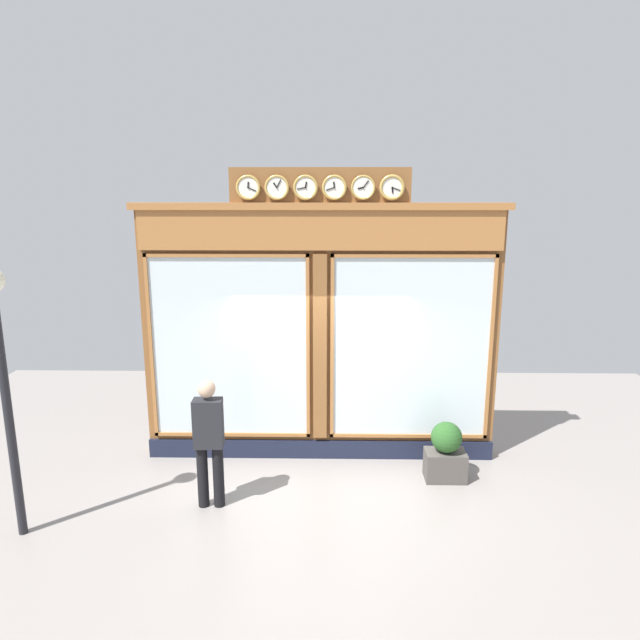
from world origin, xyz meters
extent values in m
plane|color=gray|center=(0.00, 2.80, 0.00)|extent=(14.00, 14.00, 0.00)
cube|color=brown|center=(0.00, -0.15, 1.85)|extent=(5.18, 0.30, 3.70)
cube|color=#191E33|center=(0.00, 0.02, 0.14)|extent=(5.18, 0.08, 0.28)
cube|color=#A56936|center=(0.00, 0.04, 3.42)|extent=(5.08, 0.08, 0.55)
cube|color=#A56936|center=(0.00, 0.02, 3.75)|extent=(5.29, 0.20, 0.10)
cube|color=silver|center=(-1.32, 0.01, 1.72)|extent=(2.24, 0.02, 2.65)
cube|color=#A56936|center=(-1.32, 0.04, 3.07)|extent=(2.34, 0.04, 0.05)
cube|color=#A56936|center=(-1.32, 0.04, 0.37)|extent=(2.34, 0.04, 0.05)
cube|color=#A56936|center=(-2.47, 0.04, 1.72)|extent=(0.05, 0.04, 2.75)
cube|color=#A56936|center=(-0.18, 0.04, 1.72)|extent=(0.05, 0.04, 2.75)
cube|color=silver|center=(1.32, 0.01, 1.72)|extent=(2.24, 0.02, 2.65)
cube|color=#A56936|center=(1.32, 0.04, 3.07)|extent=(2.34, 0.04, 0.05)
cube|color=#A56936|center=(1.32, 0.04, 0.37)|extent=(2.34, 0.04, 0.05)
cube|color=#A56936|center=(2.47, 0.04, 1.72)|extent=(0.05, 0.04, 2.75)
cube|color=#A56936|center=(0.18, 0.04, 1.72)|extent=(0.05, 0.04, 2.75)
cube|color=brown|center=(0.00, 0.03, 1.72)|extent=(0.20, 0.10, 2.75)
cube|color=brown|center=(0.00, -0.02, 4.00)|extent=(2.50, 0.06, 0.54)
cylinder|color=white|center=(-0.98, 0.06, 4.00)|extent=(0.28, 0.02, 0.28)
torus|color=#B79347|center=(-0.98, 0.06, 4.00)|extent=(0.35, 0.04, 0.35)
cube|color=black|center=(-0.98, 0.07, 3.96)|extent=(0.03, 0.01, 0.08)
cube|color=black|center=(-1.03, 0.07, 3.98)|extent=(0.11, 0.01, 0.05)
sphere|color=black|center=(-0.98, 0.08, 4.00)|extent=(0.02, 0.02, 0.02)
cylinder|color=white|center=(-0.59, 0.06, 4.00)|extent=(0.28, 0.02, 0.28)
torus|color=#B79347|center=(-0.59, 0.06, 4.00)|extent=(0.33, 0.03, 0.33)
cube|color=black|center=(-0.55, 0.07, 3.99)|extent=(0.08, 0.01, 0.03)
cube|color=black|center=(-0.62, 0.07, 4.05)|extent=(0.08, 0.01, 0.10)
sphere|color=black|center=(-0.59, 0.08, 4.00)|extent=(0.02, 0.02, 0.02)
cylinder|color=white|center=(-0.20, 0.06, 4.00)|extent=(0.28, 0.02, 0.28)
torus|color=#B79347|center=(-0.20, 0.06, 4.00)|extent=(0.34, 0.04, 0.34)
cube|color=black|center=(-0.19, 0.07, 4.04)|extent=(0.03, 0.01, 0.08)
cube|color=black|center=(-0.14, 0.07, 3.98)|extent=(0.12, 0.01, 0.05)
sphere|color=black|center=(-0.20, 0.08, 4.00)|extent=(0.02, 0.02, 0.02)
cylinder|color=white|center=(0.20, 0.06, 4.00)|extent=(0.28, 0.02, 0.28)
torus|color=#B79347|center=(0.20, 0.06, 4.00)|extent=(0.34, 0.04, 0.34)
cube|color=black|center=(0.19, 0.07, 4.04)|extent=(0.03, 0.01, 0.08)
cube|color=black|center=(0.25, 0.07, 3.99)|extent=(0.12, 0.01, 0.03)
sphere|color=black|center=(0.20, 0.08, 4.00)|extent=(0.02, 0.02, 0.02)
cylinder|color=white|center=(0.59, 0.06, 4.00)|extent=(0.28, 0.02, 0.28)
torus|color=#B79347|center=(0.59, 0.06, 4.00)|extent=(0.34, 0.04, 0.34)
cube|color=black|center=(0.61, 0.07, 4.03)|extent=(0.06, 0.01, 0.07)
cube|color=black|center=(0.56, 0.07, 4.05)|extent=(0.07, 0.01, 0.11)
sphere|color=black|center=(0.59, 0.08, 4.00)|extent=(0.02, 0.02, 0.02)
cylinder|color=white|center=(0.98, 0.06, 4.00)|extent=(0.28, 0.02, 0.28)
torus|color=#B79347|center=(0.98, 0.06, 4.00)|extent=(0.34, 0.04, 0.34)
cube|color=black|center=(0.97, 0.07, 4.04)|extent=(0.02, 0.01, 0.08)
cube|color=black|center=(0.92, 0.07, 3.98)|extent=(0.11, 0.01, 0.06)
sphere|color=black|center=(0.98, 0.08, 4.00)|extent=(0.02, 0.02, 0.02)
cylinder|color=black|center=(1.47, 1.39, 0.41)|extent=(0.14, 0.14, 0.82)
cylinder|color=black|center=(1.27, 1.38, 0.41)|extent=(0.14, 0.14, 0.82)
cube|color=#232328|center=(1.37, 1.38, 1.13)|extent=(0.37, 0.23, 0.62)
sphere|color=tan|center=(1.37, 1.38, 1.58)|extent=(0.22, 0.22, 0.22)
cylinder|color=black|center=(3.47, 2.02, 1.44)|extent=(0.10, 0.10, 2.87)
cube|color=#4C4742|center=(-1.76, 0.64, 0.21)|extent=(0.56, 0.36, 0.42)
sphere|color=#285623|center=(-1.76, 0.64, 0.63)|extent=(0.43, 0.43, 0.43)
camera|label=1|loc=(-0.14, 7.84, 3.90)|focal=31.36mm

